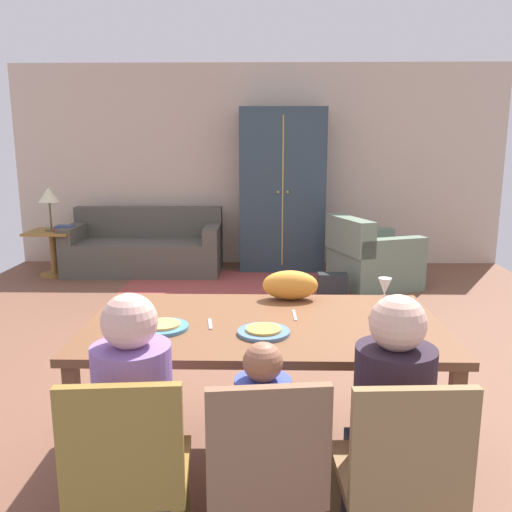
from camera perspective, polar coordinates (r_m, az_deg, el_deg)
name	(u,v)px	position (r m, az deg, el deg)	size (l,w,h in m)	color
ground_plane	(252,343)	(4.60, -0.41, -9.24)	(6.67, 6.25, 0.02)	brown
back_wall	(258,166)	(7.48, 0.24, 9.55)	(6.67, 0.10, 2.70)	beige
dining_table	(264,334)	(2.76, 0.83, -8.33)	(1.79, 1.01, 0.76)	brown
plate_near_man	(163,327)	(2.67, -9.87, -7.47)	(0.25, 0.25, 0.02)	teal
pizza_near_man	(163,324)	(2.66, -9.88, -7.17)	(0.17, 0.17, 0.01)	#E7A24E
plate_near_child	(264,332)	(2.57, 0.82, -8.10)	(0.25, 0.25, 0.02)	#52789D
pizza_near_child	(264,329)	(2.56, 0.82, -7.78)	(0.17, 0.17, 0.01)	gold
wine_glass	(385,288)	(2.94, 13.52, -3.31)	(0.07, 0.07, 0.19)	silver
fork	(210,324)	(2.70, -4.90, -7.22)	(0.02, 0.15, 0.01)	silver
knife	(295,315)	(2.84, 4.12, -6.29)	(0.01, 0.17, 0.01)	silver
dining_chair_man	(128,469)	(2.13, -13.41, -21.18)	(0.46, 0.46, 0.87)	olive
person_man	(137,438)	(2.27, -12.55, -18.35)	(0.30, 0.41, 1.11)	#343857
dining_chair_child	(265,471)	(2.08, 0.95, -21.86)	(0.47, 0.47, 0.87)	brown
person_child	(262,459)	(2.25, 0.61, -20.73)	(0.22, 0.30, 0.92)	#334457
dining_chair_woman	(401,472)	(2.13, 15.12, -21.33)	(0.44, 0.44, 0.87)	olive
person_woman	(388,441)	(2.26, 13.89, -18.50)	(0.30, 0.41, 1.11)	#2A3043
cat	(290,285)	(3.10, 3.66, -3.10)	(0.32, 0.16, 0.17)	orange
area_rug	(234,288)	(6.23, -2.36, -3.47)	(2.60, 1.80, 0.01)	#963D39
couch	(145,249)	(7.16, -11.68, 0.76)	(1.97, 0.86, 0.82)	#4B493F
armchair	(371,259)	(6.44, 12.08, -0.34)	(1.10, 1.09, 0.82)	slate
armoire	(282,190)	(7.11, 2.79, 7.00)	(1.10, 0.59, 2.10)	#2A3B45
side_table	(53,246)	(7.24, -20.78, 0.96)	(0.56, 0.56, 0.58)	olive
table_lamp	(49,196)	(7.16, -21.15, 5.93)	(0.26, 0.26, 0.54)	brown
book_lower	(64,230)	(7.09, -19.71, 2.60)	(0.22, 0.16, 0.03)	maroon
book_upper	(65,227)	(7.20, -19.65, 2.96)	(0.22, 0.16, 0.03)	#344A7C
handbag	(332,285)	(5.94, 8.13, -3.08)	(0.32, 0.16, 0.26)	#212628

